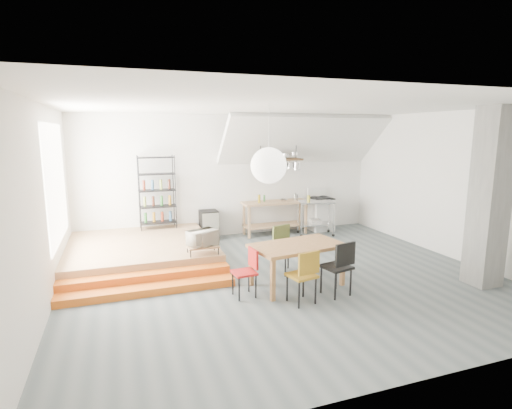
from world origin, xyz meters
name	(u,v)px	position (x,y,z in m)	size (l,w,h in m)	color
floor	(283,277)	(0.00, 0.00, 0.00)	(8.00, 8.00, 0.00)	#505A5D
wall_back	(232,176)	(0.00, 3.50, 1.60)	(8.00, 0.04, 3.20)	silver
wall_left	(43,208)	(-4.00, 0.00, 1.60)	(0.04, 7.00, 3.20)	silver
wall_right	(453,186)	(4.00, 0.00, 1.60)	(0.04, 7.00, 3.20)	silver
ceiling	(286,106)	(0.00, 0.00, 3.20)	(8.00, 7.00, 0.02)	white
slope_ceiling	(304,140)	(1.80, 2.90, 2.55)	(4.40, 1.80, 0.15)	white
window_pane	(56,184)	(-3.98, 1.50, 1.80)	(0.02, 2.50, 2.20)	white
platform	(141,251)	(-2.50, 2.00, 0.20)	(3.00, 3.00, 0.40)	#A27E51
step_lower	(149,290)	(-2.50, 0.05, 0.07)	(3.00, 0.35, 0.13)	#D56019
step_upper	(147,279)	(-2.50, 0.40, 0.13)	(3.00, 0.35, 0.27)	#D56019
concrete_column	(490,198)	(3.30, -1.50, 1.60)	(0.50, 0.50, 3.20)	slate
kitchen_counter	(275,212)	(1.10, 3.15, 0.63)	(1.80, 0.60, 0.91)	#A27E51
stove	(321,213)	(2.50, 3.16, 0.48)	(0.60, 0.60, 1.18)	white
pot_rack	(280,162)	(1.13, 2.92, 1.98)	(1.20, 0.50, 1.43)	#432D1B
wire_shelving	(157,191)	(-2.00, 3.20, 1.33)	(0.88, 0.38, 1.80)	black
microwave_shelf	(203,246)	(-1.40, 0.75, 0.55)	(0.60, 0.40, 0.16)	#A27E51
paper_lantern	(269,166)	(-0.52, -0.54, 2.20)	(0.60, 0.60, 0.60)	white
dining_table	(297,249)	(0.07, -0.45, 0.69)	(1.74, 1.15, 0.77)	brown
chair_mustard	(304,272)	(-0.17, -1.23, 0.54)	(0.48, 0.48, 0.90)	#9F731B
chair_black	(340,264)	(0.54, -1.12, 0.57)	(0.52, 0.52, 0.96)	black
chair_olive	(285,245)	(0.15, 0.31, 0.55)	(0.52, 0.52, 0.93)	#525D2C
chair_red	(248,268)	(-0.92, -0.60, 0.49)	(0.40, 0.40, 0.82)	#B31A19
rolling_cart	(316,213)	(2.10, 2.70, 0.60)	(1.03, 0.73, 0.93)	silver
mini_fridge	(209,225)	(-0.73, 3.20, 0.38)	(0.45, 0.45, 0.76)	black
microwave	(203,238)	(-1.40, 0.75, 0.72)	(0.55, 0.37, 0.30)	beige
bowl	(284,200)	(1.32, 3.10, 0.94)	(0.22, 0.22, 0.05)	silver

